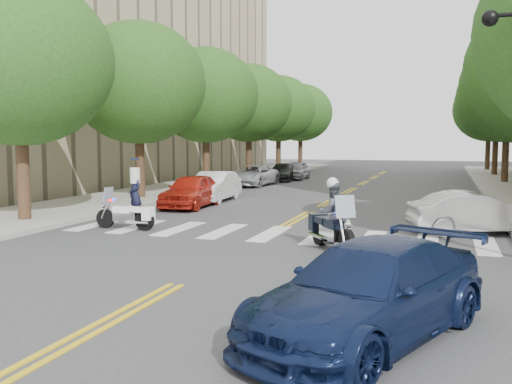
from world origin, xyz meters
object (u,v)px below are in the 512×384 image
at_px(motorcycle_parked, 130,215).
at_px(motorcycle_police, 331,218).
at_px(officer_standing, 135,194).
at_px(convertible, 475,213).
at_px(sedan_blue, 369,292).

bearing_deg(motorcycle_parked, motorcycle_police, -99.99).
height_order(motorcycle_police, officer_standing, motorcycle_police).
height_order(motorcycle_police, motorcycle_parked, motorcycle_police).
bearing_deg(motorcycle_police, motorcycle_parked, -46.43).
bearing_deg(convertible, motorcycle_police, 116.90).
relative_size(officer_standing, convertible, 0.45).
bearing_deg(motorcycle_police, sedan_blue, 70.32).
xyz_separation_m(officer_standing, convertible, (11.80, 0.11, -0.24)).
bearing_deg(sedan_blue, officer_standing, 157.43).
bearing_deg(sedan_blue, convertible, 103.16).
height_order(officer_standing, sedan_blue, officer_standing).
height_order(officer_standing, convertible, officer_standing).
relative_size(officer_standing, sedan_blue, 0.37).
relative_size(motorcycle_police, officer_standing, 1.16).
xyz_separation_m(convertible, sedan_blue, (-1.93, -10.41, 0.05)).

